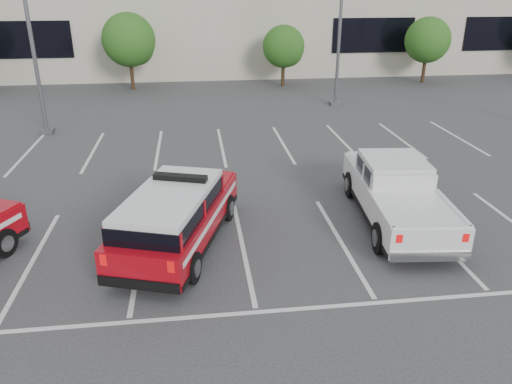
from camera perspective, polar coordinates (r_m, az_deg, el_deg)
ground at (r=13.44m, az=-1.51°, el=-6.40°), size 120.00×120.00×0.00m
stall_markings at (r=17.49m, az=-3.02°, el=0.81°), size 23.00×15.00×0.01m
convention_building at (r=43.59m, az=-5.90°, el=20.38°), size 60.00×16.99×13.20m
tree_mid_left at (r=34.11m, az=-14.16°, el=16.32°), size 3.37×3.37×4.85m
tree_mid_right at (r=34.52m, az=3.30°, el=16.12°), size 2.77×2.77×3.99m
tree_right at (r=37.61m, az=19.10°, el=15.93°), size 3.07×3.07×4.42m
light_pole_left at (r=24.68m, az=-24.65°, el=17.75°), size 0.90×0.60×10.24m
light_pole_mid at (r=28.87m, az=9.69°, el=19.86°), size 0.90×0.60×10.24m
fire_chief_suv at (r=13.34m, az=-9.02°, el=-3.20°), size 3.52×5.69×1.88m
white_pickup at (r=15.22m, az=15.67°, el=-0.67°), size 2.55×5.96×1.78m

